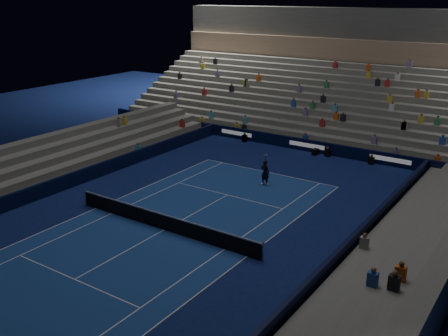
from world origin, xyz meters
The scene contains 11 objects.
ground centered at (0.00, 0.00, 0.00)m, with size 90.00×90.00×0.00m, color #0D1950.
court_surface centered at (0.00, 0.00, 0.01)m, with size 10.97×23.77×0.01m, color navy.
sponsor_barrier_far centered at (0.00, 18.50, 0.50)m, with size 44.00×0.25×1.00m, color black.
sponsor_barrier_east centered at (9.70, 0.00, 0.50)m, with size 0.25×37.00×1.00m, color black.
sponsor_barrier_west centered at (-9.70, 0.00, 0.50)m, with size 0.25×37.00×1.00m, color black.
grandstand_main centered at (0.00, 27.90, 3.38)m, with size 44.00×15.20×11.20m.
grandstand_east centered at (13.17, 0.00, 0.92)m, with size 5.00×37.00×2.50m.
grandstand_west centered at (-13.17, 0.00, 0.92)m, with size 5.00×37.00×2.50m.
tennis_net centered at (0.00, 0.00, 0.50)m, with size 12.90×0.10×1.10m.
tennis_player centered at (1.08, 9.47, 0.90)m, with size 0.66×0.43×1.80m, color black.
broadcast_camera centered at (1.00, 17.88, 0.27)m, with size 0.50×0.88×0.51m.
Camera 1 is at (17.61, -19.99, 12.65)m, focal length 41.54 mm.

